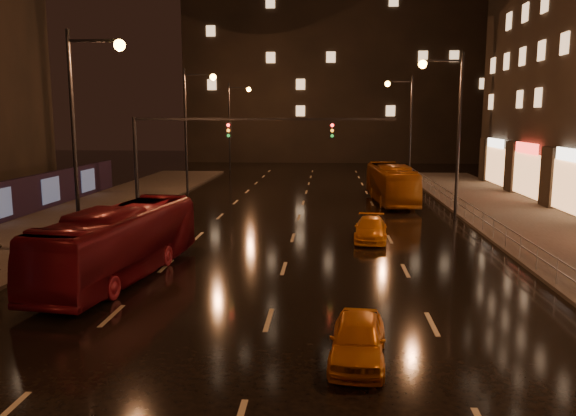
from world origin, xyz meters
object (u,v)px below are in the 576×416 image
(bus_curb, at_px, (391,184))
(taxi_far, at_px, (371,229))
(bus_red, at_px, (120,242))
(taxi_near, at_px, (358,339))

(bus_curb, distance_m, taxi_far, 13.24)
(bus_red, height_order, taxi_near, bus_red)
(bus_red, bearing_deg, bus_curb, 65.40)
(taxi_near, bearing_deg, bus_red, 146.68)
(taxi_far, bearing_deg, bus_red, -138.95)
(bus_red, xyz_separation_m, taxi_near, (8.87, -7.06, -0.81))
(bus_red, relative_size, taxi_far, 2.55)
(taxi_near, height_order, taxi_far, taxi_near)
(taxi_near, bearing_deg, taxi_far, 89.70)
(bus_curb, relative_size, taxi_near, 2.89)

